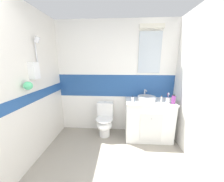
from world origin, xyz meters
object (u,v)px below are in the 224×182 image
Objects in this scene: sink_basin at (146,98)px; toothpaste_tube_upright at (161,100)px; soap_dispenser at (133,100)px; mouthwash_bottle at (173,99)px; toothbrush_cup at (168,100)px; toilet at (105,120)px.

sink_basin is 2.61× the size of toothpaste_tube_upright.
soap_dispenser is 0.85× the size of mouthwash_bottle.
toothbrush_cup reaches higher than toothpaste_tube_upright.
sink_basin is 0.41m from toothbrush_cup.
toothbrush_cup is 1.43× the size of soap_dispenser.
soap_dispenser is (-0.31, -0.18, 0.01)m from sink_basin.
mouthwash_bottle is (0.10, -0.02, 0.03)m from toothbrush_cup.
toilet is (-0.89, 0.02, -0.55)m from sink_basin.
soap_dispenser is 0.78m from mouthwash_bottle.
toilet is at bearing 172.10° from toothbrush_cup.
soap_dispenser is 0.55m from toothpaste_tube_upright.
sink_basin is 0.31m from toothpaste_tube_upright.
sink_basin is 2.34× the size of mouthwash_bottle.
toothpaste_tube_upright is (0.55, -0.00, 0.02)m from soap_dispenser.
toilet is at bearing 161.49° from soap_dispenser.
toothpaste_tube_upright is at bearing -9.93° from toilet.
toilet is 0.83m from soap_dispenser.
toilet is at bearing 171.98° from mouthwash_bottle.
toothbrush_cup is 1.35× the size of toothpaste_tube_upright.
toothpaste_tube_upright is at bearing -178.44° from mouthwash_bottle.
sink_basin is 1.94× the size of toothbrush_cup.
sink_basin is at bearing 143.32° from toothpaste_tube_upright.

